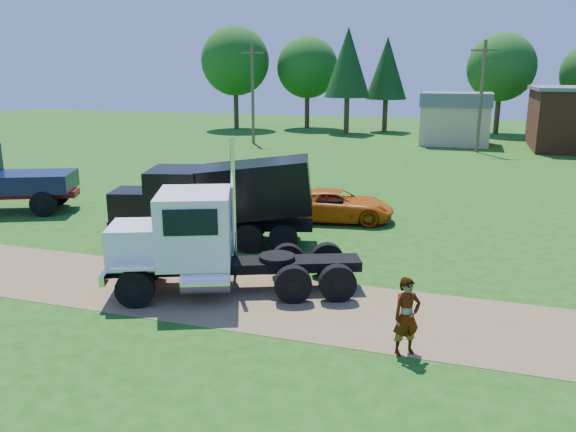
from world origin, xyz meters
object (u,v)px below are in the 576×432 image
(spectator_a, at_px, (407,316))
(black_dump_truck, at_px, (219,197))
(white_semi_tractor, at_px, (198,242))
(orange_pickup, at_px, (337,205))

(spectator_a, bearing_deg, black_dump_truck, 102.98)
(black_dump_truck, bearing_deg, white_semi_tractor, -88.21)
(black_dump_truck, xyz_separation_m, orange_pickup, (3.52, 4.84, -1.17))
(orange_pickup, bearing_deg, spectator_a, -169.25)
(black_dump_truck, bearing_deg, orange_pickup, 38.67)
(white_semi_tractor, bearing_deg, black_dump_truck, 85.07)
(white_semi_tractor, bearing_deg, spectator_a, -39.81)
(white_semi_tractor, xyz_separation_m, orange_pickup, (2.07, 9.55, -0.87))
(black_dump_truck, height_order, orange_pickup, black_dump_truck)
(black_dump_truck, height_order, spectator_a, black_dump_truck)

